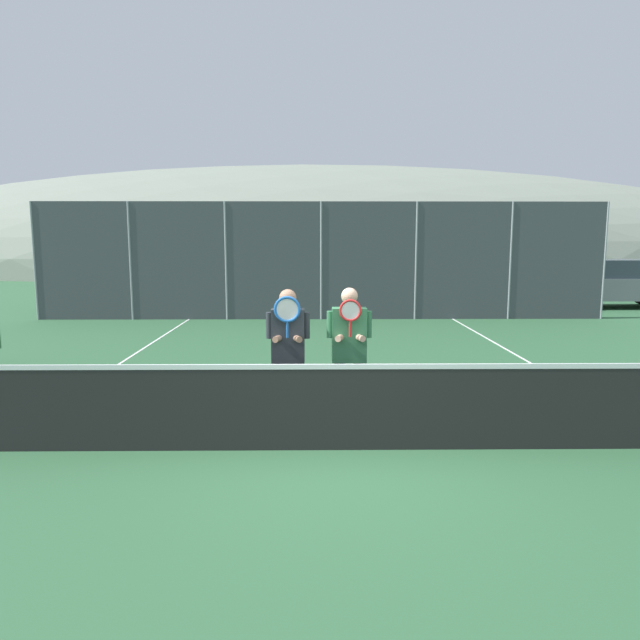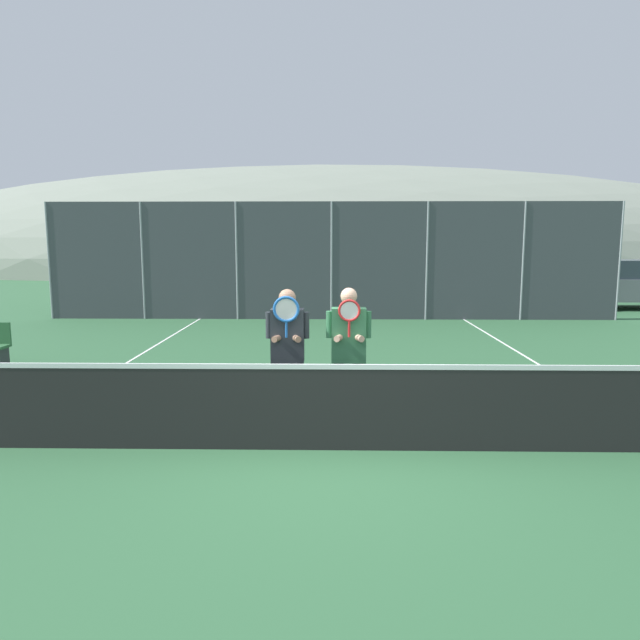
# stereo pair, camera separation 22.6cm
# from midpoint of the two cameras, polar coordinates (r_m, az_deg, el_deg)

# --- Properties ---
(ground_plane) EXTENTS (120.00, 120.00, 0.00)m
(ground_plane) POSITION_cam_midpoint_polar(r_m,az_deg,el_deg) (6.59, 0.45, -12.86)
(ground_plane) COLOR #2D5B38
(hill_distant) EXTENTS (92.43, 51.35, 17.97)m
(hill_distant) POSITION_cam_midpoint_polar(r_m,az_deg,el_deg) (56.54, -0.57, 5.63)
(hill_distant) COLOR gray
(hill_distant) RESTS_ON ground_plane
(clubhouse_building) EXTENTS (15.16, 5.50, 3.65)m
(clubhouse_building) POSITION_cam_midpoint_polar(r_m,az_deg,el_deg) (26.19, 1.09, 6.92)
(clubhouse_building) COLOR beige
(clubhouse_building) RESTS_ON ground_plane
(fence_back) EXTENTS (16.88, 0.06, 3.46)m
(fence_back) POSITION_cam_midpoint_polar(r_m,az_deg,el_deg) (16.87, -0.27, 5.91)
(fence_back) COLOR gray
(fence_back) RESTS_ON ground_plane
(tennis_net) EXTENTS (10.61, 0.09, 1.09)m
(tennis_net) POSITION_cam_midpoint_polar(r_m,az_deg,el_deg) (6.43, 0.45, -8.61)
(tennis_net) COLOR gray
(tennis_net) RESTS_ON ground_plane
(court_line_left_sideline) EXTENTS (0.05, 16.00, 0.01)m
(court_line_left_sideline) POSITION_cam_midpoint_polar(r_m,az_deg,el_deg) (10.20, -22.80, -5.92)
(court_line_left_sideline) COLOR white
(court_line_left_sideline) RESTS_ON ground_plane
(court_line_right_sideline) EXTENTS (0.05, 16.00, 0.01)m
(court_line_right_sideline) POSITION_cam_midpoint_polar(r_m,az_deg,el_deg) (10.29, 22.74, -5.79)
(court_line_right_sideline) COLOR white
(court_line_right_sideline) RESTS_ON ground_plane
(player_leftmost) EXTENTS (0.54, 0.34, 1.75)m
(player_leftmost) POSITION_cam_midpoint_polar(r_m,az_deg,el_deg) (7.08, -4.13, -2.68)
(player_leftmost) COLOR black
(player_leftmost) RESTS_ON ground_plane
(player_center_left) EXTENTS (0.56, 0.34, 1.77)m
(player_center_left) POSITION_cam_midpoint_polar(r_m,az_deg,el_deg) (7.05, 2.01, -2.71)
(player_center_left) COLOR black
(player_center_left) RESTS_ON ground_plane
(car_far_left) EXTENTS (4.36, 1.95, 1.78)m
(car_far_left) POSITION_cam_midpoint_polar(r_m,az_deg,el_deg) (20.28, -13.47, 3.72)
(car_far_left) COLOR #285638
(car_far_left) RESTS_ON ground_plane
(car_left_of_center) EXTENTS (4.39, 2.09, 1.77)m
(car_left_of_center) POSITION_cam_midpoint_polar(r_m,az_deg,el_deg) (20.15, 0.28, 3.91)
(car_left_of_center) COLOR #B2B7BC
(car_left_of_center) RESTS_ON ground_plane
(car_center) EXTENTS (4.76, 1.98, 1.72)m
(car_center) POSITION_cam_midpoint_polar(r_m,az_deg,el_deg) (20.44, 14.55, 3.65)
(car_center) COLOR silver
(car_center) RESTS_ON ground_plane
(car_right_of_center) EXTENTS (4.62, 2.02, 1.67)m
(car_right_of_center) POSITION_cam_midpoint_polar(r_m,az_deg,el_deg) (22.46, 27.22, 3.33)
(car_right_of_center) COLOR slate
(car_right_of_center) RESTS_ON ground_plane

